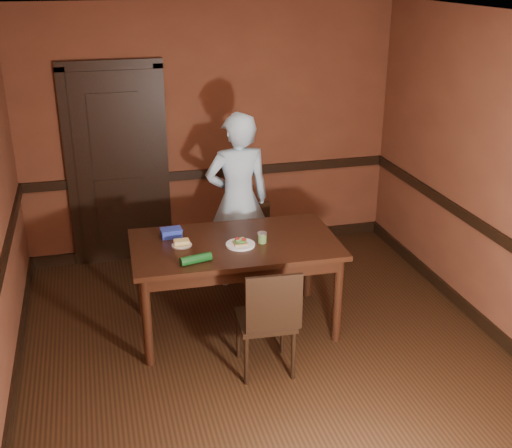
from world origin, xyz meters
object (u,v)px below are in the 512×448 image
chair_far (252,249)px  chair_near (265,318)px  sauce_jar (262,237)px  cheese_saucer (182,244)px  food_tub (171,233)px  person (238,200)px  dining_table (235,285)px  sandwich_plate (240,244)px

chair_far → chair_near: bearing=-120.3°
sauce_jar → cheese_saucer: sauce_jar is taller
sauce_jar → food_tub: 0.80m
person → sauce_jar: person is taller
dining_table → sauce_jar: size_ratio=18.99×
chair_near → food_tub: 1.17m
chair_far → sauce_jar: (-0.11, -0.78, 0.47)m
person → food_tub: (-0.74, -0.61, -0.01)m
cheese_saucer → dining_table: bearing=-5.2°
dining_table → chair_far: dining_table is taller
chair_near → food_tub: (-0.59, 0.93, 0.40)m
person → sauce_jar: bearing=88.1°
dining_table → person: size_ratio=1.00×
sandwich_plate → cheese_saucer: sandwich_plate is taller
person → cheese_saucer: size_ratio=10.34×
sandwich_plate → cheese_saucer: (-0.48, 0.12, 0.00)m
dining_table → food_tub: (-0.51, 0.25, 0.45)m
dining_table → chair_near: (0.08, -0.68, 0.05)m
chair_far → sandwich_plate: size_ratio=3.27×
sandwich_plate → sauce_jar: (0.19, 0.01, 0.03)m
cheese_saucer → chair_near: bearing=-53.6°
person → food_tub: 0.96m
chair_far → sauce_jar: bearing=-118.1°
sandwich_plate → sauce_jar: sauce_jar is taller
chair_far → person: 0.50m
cheese_saucer → sauce_jar: bearing=-9.0°
person → food_tub: bearing=38.0°
chair_near → sandwich_plate: (-0.05, 0.60, 0.38)m
sandwich_plate → food_tub: size_ratio=1.32×
chair_far → food_tub: (-0.84, -0.46, 0.46)m
chair_near → sandwich_plate: chair_near is taller
chair_near → person: size_ratio=0.53×
chair_far → sandwich_plate: (-0.30, -0.79, 0.44)m
chair_near → chair_far: bearing=-96.4°
chair_far → cheese_saucer: bearing=-159.5°
chair_far → food_tub: food_tub is taller
dining_table → sandwich_plate: 0.44m
chair_far → chair_near: size_ratio=0.88×
dining_table → sandwich_plate: sandwich_plate is taller
sauce_jar → cheese_saucer: 0.68m
chair_far → chair_near: 1.42m
chair_near → sauce_jar: size_ratio=9.96×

